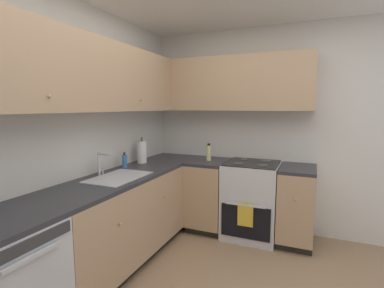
{
  "coord_description": "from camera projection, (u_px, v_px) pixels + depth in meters",
  "views": [
    {
      "loc": [
        -1.73,
        -0.35,
        1.55
      ],
      "look_at": [
        0.98,
        0.8,
        1.17
      ],
      "focal_mm": 26.79,
      "sensor_mm": 36.0,
      "label": 1
    }
  ],
  "objects": [
    {
      "name": "faucet",
      "position": [
        101.0,
        162.0,
        2.78
      ],
      "size": [
        0.07,
        0.16,
        0.22
      ],
      "color": "silver",
      "rests_on": "countertop_back"
    },
    {
      "name": "countertop_right",
      "position": [
        247.0,
        165.0,
        3.39
      ],
      "size": [
        0.6,
        1.46,
        0.03
      ],
      "color": "#2D2D33",
      "rests_on": "lower_cabinets_right"
    },
    {
      "name": "sink",
      "position": [
        119.0,
        182.0,
        2.72
      ],
      "size": [
        0.61,
        0.4,
        0.1
      ],
      "color": "#B7B7BC",
      "rests_on": "countertop_back"
    },
    {
      "name": "lower_cabinets_back",
      "position": [
        118.0,
        223.0,
        2.79
      ],
      "size": [
        1.69,
        0.62,
        0.85
      ],
      "color": "tan",
      "rests_on": "ground_plane"
    },
    {
      "name": "oil_bottle",
      "position": [
        209.0,
        153.0,
        3.56
      ],
      "size": [
        0.06,
        0.06,
        0.21
      ],
      "color": "beige",
      "rests_on": "countertop_right"
    },
    {
      "name": "soap_bottle",
      "position": [
        125.0,
        161.0,
        3.13
      ],
      "size": [
        0.05,
        0.05,
        0.17
      ],
      "color": "#3F72BF",
      "rests_on": "countertop_back"
    },
    {
      "name": "oven_range",
      "position": [
        252.0,
        199.0,
        3.44
      ],
      "size": [
        0.68,
        0.62,
        1.04
      ],
      "color": "silver",
      "rests_on": "ground_plane"
    },
    {
      "name": "wall_right",
      "position": [
        282.0,
        131.0,
        3.5
      ],
      "size": [
        0.05,
        3.41,
        2.51
      ],
      "primitive_type": "cube",
      "color": "silver",
      "rests_on": "ground_plane"
    },
    {
      "name": "paper_towel_roll",
      "position": [
        142.0,
        152.0,
        3.41
      ],
      "size": [
        0.11,
        0.11,
        0.32
      ],
      "color": "white",
      "rests_on": "countertop_back"
    },
    {
      "name": "upper_cabinets_back",
      "position": [
        88.0,
        75.0,
        2.51
      ],
      "size": [
        2.58,
        0.34,
        0.64
      ],
      "color": "tan"
    },
    {
      "name": "lower_cabinets_right",
      "position": [
        246.0,
        200.0,
        3.45
      ],
      "size": [
        0.62,
        1.46,
        0.85
      ],
      "color": "tan",
      "rests_on": "ground_plane"
    },
    {
      "name": "upper_cabinets_right",
      "position": [
        227.0,
        84.0,
        3.51
      ],
      "size": [
        0.32,
        2.01,
        0.64
      ],
      "color": "tan"
    },
    {
      "name": "countertop_back",
      "position": [
        117.0,
        179.0,
        2.73
      ],
      "size": [
        2.9,
        0.6,
        0.03
      ],
      "primitive_type": "cube",
      "color": "#2D2D33",
      "rests_on": "lower_cabinets_back"
    },
    {
      "name": "wall_back",
      "position": [
        51.0,
        142.0,
        2.41
      ],
      "size": [
        3.87,
        0.05,
        2.51
      ],
      "primitive_type": "cube",
      "color": "silver",
      "rests_on": "ground_plane"
    }
  ]
}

